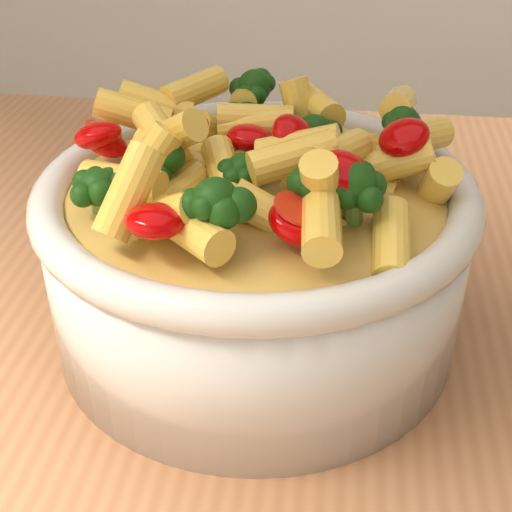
# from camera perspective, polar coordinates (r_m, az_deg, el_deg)

# --- Properties ---
(table) EXTENTS (1.20, 0.80, 0.90)m
(table) POSITION_cam_1_polar(r_m,az_deg,el_deg) (0.58, -5.74, -12.30)
(table) COLOR #B1754C
(table) RESTS_ON ground
(serving_bowl) EXTENTS (0.27, 0.27, 0.12)m
(serving_bowl) POSITION_cam_1_polar(r_m,az_deg,el_deg) (0.46, -0.00, 0.15)
(serving_bowl) COLOR silver
(serving_bowl) RESTS_ON table
(pasta_salad) EXTENTS (0.21, 0.21, 0.05)m
(pasta_salad) POSITION_cam_1_polar(r_m,az_deg,el_deg) (0.42, -0.00, 8.43)
(pasta_salad) COLOR #FFDC50
(pasta_salad) RESTS_ON serving_bowl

